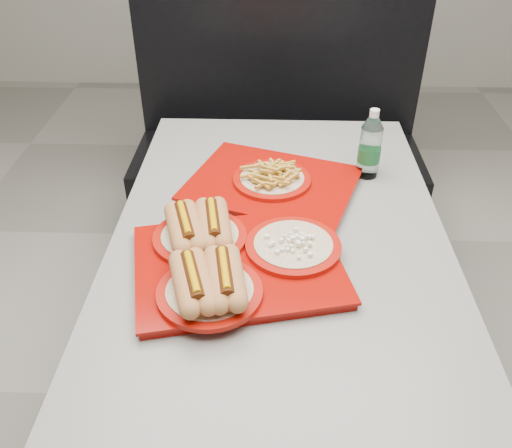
{
  "coord_description": "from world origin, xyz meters",
  "views": [
    {
      "loc": [
        -0.03,
        -1.2,
        1.62
      ],
      "look_at": [
        -0.06,
        -0.09,
        0.83
      ],
      "focal_mm": 38.0,
      "sensor_mm": 36.0,
      "label": 1
    }
  ],
  "objects_px": {
    "booth_bench": "(277,153)",
    "water_bottle": "(370,148)",
    "diner_table": "(278,275)",
    "tray_far": "(272,181)",
    "tray_near": "(229,258)"
  },
  "relations": [
    {
      "from": "booth_bench",
      "to": "water_bottle",
      "type": "bearing_deg",
      "value": -70.92
    },
    {
      "from": "diner_table",
      "to": "booth_bench",
      "type": "distance_m",
      "value": 1.11
    },
    {
      "from": "booth_bench",
      "to": "water_bottle",
      "type": "xyz_separation_m",
      "value": [
        0.27,
        -0.79,
        0.44
      ]
    },
    {
      "from": "diner_table",
      "to": "booth_bench",
      "type": "xyz_separation_m",
      "value": [
        0.0,
        1.09,
        -0.18
      ]
    },
    {
      "from": "diner_table",
      "to": "tray_far",
      "type": "bearing_deg",
      "value": 96.67
    },
    {
      "from": "booth_bench",
      "to": "tray_far",
      "type": "bearing_deg",
      "value": -91.53
    },
    {
      "from": "diner_table",
      "to": "tray_near",
      "type": "bearing_deg",
      "value": -125.01
    },
    {
      "from": "booth_bench",
      "to": "tray_far",
      "type": "xyz_separation_m",
      "value": [
        -0.02,
        -0.89,
        0.38
      ]
    },
    {
      "from": "tray_near",
      "to": "tray_far",
      "type": "relative_size",
      "value": 0.99
    },
    {
      "from": "booth_bench",
      "to": "tray_far",
      "type": "height_order",
      "value": "booth_bench"
    },
    {
      "from": "tray_near",
      "to": "diner_table",
      "type": "bearing_deg",
      "value": 54.99
    },
    {
      "from": "diner_table",
      "to": "water_bottle",
      "type": "height_order",
      "value": "water_bottle"
    },
    {
      "from": "diner_table",
      "to": "water_bottle",
      "type": "bearing_deg",
      "value": 47.53
    },
    {
      "from": "tray_far",
      "to": "booth_bench",
      "type": "bearing_deg",
      "value": 88.47
    },
    {
      "from": "tray_far",
      "to": "water_bottle",
      "type": "distance_m",
      "value": 0.32
    }
  ]
}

